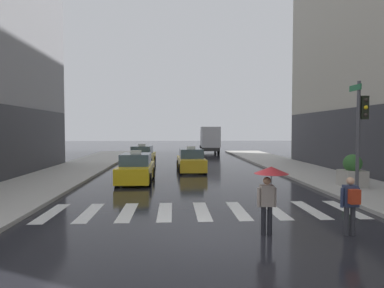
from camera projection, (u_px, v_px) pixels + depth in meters
ground_plane at (211, 238)px, 8.91m from camera, size 160.00×160.00×0.00m
crosswalk_markings at (202, 211)px, 11.90m from camera, size 11.30×2.80×0.01m
traffic_light_pole at (361, 123)px, 13.23m from camera, size 0.44×0.84×4.80m
taxi_lead at (136, 169)px, 18.64m from camera, size 1.95×4.55×1.80m
taxi_second at (191, 161)px, 23.40m from camera, size 2.04×4.59×1.80m
taxi_third at (142, 156)px, 27.57m from camera, size 2.10×4.62×1.80m
box_truck at (210, 139)px, 41.87m from camera, size 2.52×7.62×3.35m
pedestrian_with_umbrella at (270, 182)px, 9.15m from camera, size 0.96×0.96×1.94m
pedestrian_with_backpack at (351, 201)px, 9.10m from camera, size 0.55×0.43×1.65m
planter_near_corner at (352, 172)px, 16.30m from camera, size 1.10×1.10×1.60m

